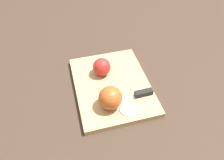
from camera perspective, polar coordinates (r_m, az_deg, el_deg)
The scene contains 6 objects.
ground_plane at distance 0.84m, azimuth -0.00°, elevation -1.93°, with size 4.00×4.00×0.00m, color #38281E.
cutting_board at distance 0.83m, azimuth -0.00°, elevation -1.45°, with size 0.39×0.31×0.02m.
apple_half_left at distance 0.84m, azimuth -2.68°, elevation 3.42°, with size 0.07×0.07×0.07m.
apple_half_right at distance 0.73m, azimuth -0.45°, elevation -4.72°, with size 0.08×0.08×0.08m.
knife at distance 0.79m, azimuth 7.69°, elevation -3.56°, with size 0.03×0.15×0.02m.
apple_slice at distance 0.75m, azimuth 4.16°, elevation -7.65°, with size 0.05×0.05×0.00m.
Camera 1 is at (0.52, -0.20, 0.63)m, focal length 35.00 mm.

